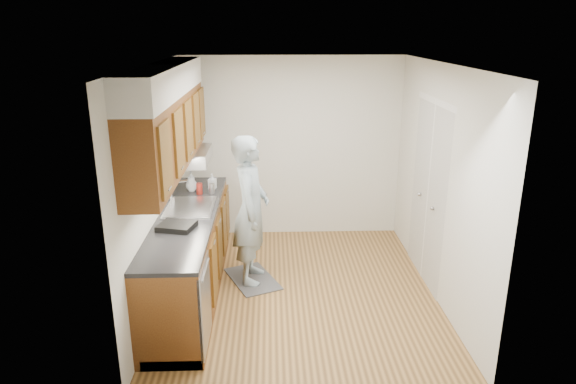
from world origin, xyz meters
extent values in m
plane|color=olive|center=(0.00, 0.00, 0.00)|extent=(3.50, 3.50, 0.00)
plane|color=white|center=(0.00, 0.00, 2.50)|extent=(3.50, 3.50, 0.00)
cube|color=silver|center=(-1.50, 0.00, 1.25)|extent=(0.02, 3.50, 2.50)
cube|color=silver|center=(1.50, 0.00, 1.25)|extent=(0.02, 3.50, 2.50)
cube|color=silver|center=(0.00, 1.75, 1.25)|extent=(3.00, 0.02, 2.50)
cube|color=brown|center=(-1.20, 0.00, 0.45)|extent=(0.60, 2.80, 0.90)
cube|color=black|center=(-1.21, 0.00, 0.92)|extent=(0.63, 2.80, 0.04)
cube|color=#B2B2B7|center=(-1.20, 0.20, 0.89)|extent=(0.48, 0.68, 0.14)
cube|color=#B2B2B7|center=(-1.20, 0.20, 0.94)|extent=(0.52, 0.72, 0.01)
cube|color=#B2B2B7|center=(-0.91, -1.10, 0.47)|extent=(0.03, 0.60, 0.80)
cube|color=brown|center=(-1.33, 0.00, 1.83)|extent=(0.33, 2.80, 0.75)
cube|color=silver|center=(-1.33, 0.00, 2.35)|extent=(0.35, 2.80, 0.30)
cube|color=#A5A5AA|center=(-1.27, 0.85, 1.37)|extent=(0.46, 0.75, 0.16)
cube|color=silver|center=(1.49, 0.30, 1.02)|extent=(0.02, 1.22, 2.05)
cube|color=#555658|center=(-0.53, 0.28, 0.01)|extent=(0.73, 0.89, 0.01)
imported|color=#889BA6|center=(-0.53, 0.28, 0.99)|extent=(0.52, 0.72, 1.95)
imported|color=silver|center=(-1.27, 0.81, 1.07)|extent=(0.13, 0.13, 0.25)
imported|color=silver|center=(-1.02, 0.89, 1.04)|extent=(0.10, 0.10, 0.19)
imported|color=silver|center=(-1.27, 0.84, 1.03)|extent=(0.18, 0.18, 0.19)
cylinder|color=red|center=(-1.16, 0.68, 1.01)|extent=(0.08, 0.08, 0.13)
cylinder|color=#A5A5AA|center=(-1.01, 0.71, 1.00)|extent=(0.08, 0.08, 0.12)
cube|color=black|center=(-1.24, -0.42, 0.97)|extent=(0.40, 0.36, 0.05)
camera|label=1|loc=(-0.30, -5.19, 2.84)|focal=32.00mm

